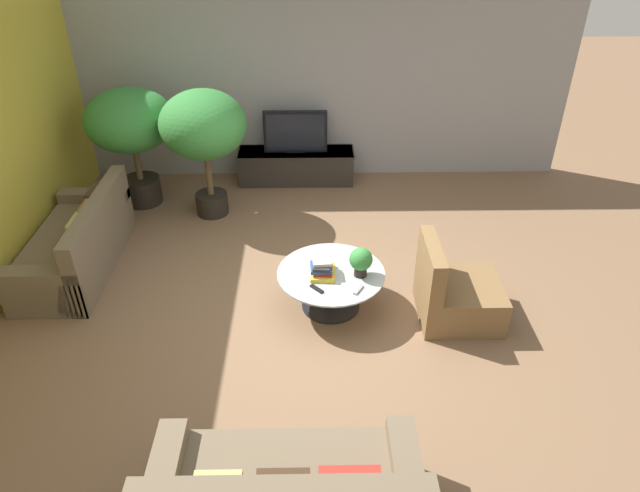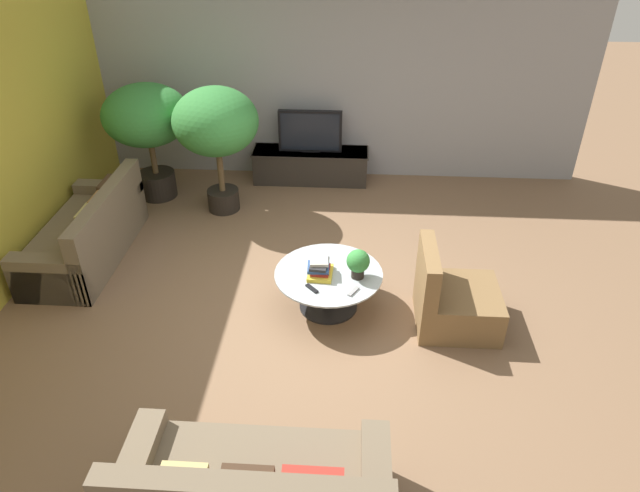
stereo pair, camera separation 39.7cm
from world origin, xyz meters
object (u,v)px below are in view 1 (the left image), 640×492
television (295,132)px  coffee_table (331,282)px  potted_plant_tabletop (361,261)px  couch_by_wall (78,245)px  armchair_wicker (455,294)px  media_console (296,166)px  potted_palm_corner (203,129)px  potted_palm_tall (131,126)px

television → coffee_table: 3.03m
television → potted_plant_tabletop: size_ratio=2.92×
couch_by_wall → potted_plant_tabletop: couch_by_wall is taller
couch_by_wall → potted_plant_tabletop: (3.14, -0.84, 0.32)m
armchair_wicker → potted_plant_tabletop: size_ratio=2.78×
television → media_console: bearing=90.0°
media_console → potted_plant_tabletop: 3.12m
media_console → couch_by_wall: 3.27m
potted_plant_tabletop → armchair_wicker: bearing=-7.3°
media_console → coffee_table: 3.00m
media_console → coffee_table: (0.41, -2.97, 0.06)m
armchair_wicker → potted_plant_tabletop: armchair_wicker is taller
media_console → couch_by_wall: size_ratio=0.89×
media_console → potted_plant_tabletop: (0.71, -3.02, 0.36)m
media_console → potted_palm_corner: (-1.11, -0.95, 0.94)m
media_console → potted_palm_corner: bearing=-139.4°
media_console → armchair_wicker: bearing=-62.2°
media_console → armchair_wicker: armchair_wicker is taller
coffee_table → armchair_wicker: size_ratio=1.28×
coffee_table → media_console: bearing=97.9°
coffee_table → couch_by_wall: couch_by_wall is taller
couch_by_wall → potted_palm_corner: potted_palm_corner is taller
potted_plant_tabletop → television: bearing=103.2°
potted_palm_corner → coffee_table: bearing=-53.0°
potted_plant_tabletop → coffee_table: bearing=170.0°
coffee_table → armchair_wicker: armchair_wicker is taller
armchair_wicker → potted_palm_corner: (-2.76, 2.19, 0.92)m
television → potted_plant_tabletop: television is taller
media_console → television: bearing=-90.0°
media_console → potted_palm_corner: 1.74m
armchair_wicker → potted_palm_corner: 3.65m
coffee_table → couch_by_wall: size_ratio=0.58×
television → coffee_table: bearing=-82.1°
media_console → potted_palm_corner: size_ratio=1.01×
couch_by_wall → armchair_wicker: (4.09, -0.96, -0.02)m
potted_palm_corner → media_console: bearing=40.6°
television → armchair_wicker: 3.58m
couch_by_wall → potted_plant_tabletop: 3.27m
coffee_table → potted_palm_tall: potted_palm_tall is taller
media_console → couch_by_wall: couch_by_wall is taller
couch_by_wall → armchair_wicker: 4.21m
armchair_wicker → potted_palm_tall: (-3.76, 2.52, 0.83)m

